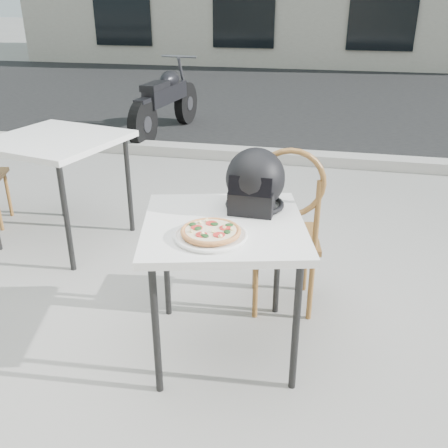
% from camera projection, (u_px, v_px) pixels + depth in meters
% --- Properties ---
extents(ground, '(80.00, 80.00, 0.00)m').
position_uv_depth(ground, '(189.00, 300.00, 3.11)').
color(ground, gray).
rests_on(ground, ground).
extents(street_asphalt, '(30.00, 8.00, 0.00)m').
position_uv_depth(street_asphalt, '(293.00, 97.00, 9.32)').
color(street_asphalt, black).
rests_on(street_asphalt, ground).
extents(curb, '(30.00, 0.25, 0.12)m').
position_uv_depth(curb, '(261.00, 155.00, 5.75)').
color(curb, '#AAA69F').
rests_on(curb, ground).
extents(cafe_table_main, '(0.94, 0.94, 0.74)m').
position_uv_depth(cafe_table_main, '(224.00, 235.00, 2.43)').
color(cafe_table_main, silver).
rests_on(cafe_table_main, ground).
extents(plate, '(0.44, 0.44, 0.02)m').
position_uv_depth(plate, '(211.00, 235.00, 2.25)').
color(plate, white).
rests_on(plate, cafe_table_main).
extents(pizza, '(0.34, 0.34, 0.03)m').
position_uv_depth(pizza, '(211.00, 231.00, 2.24)').
color(pizza, '#CD864B').
rests_on(pizza, plate).
extents(helmet, '(0.31, 0.32, 0.31)m').
position_uv_depth(helmet, '(255.00, 182.00, 2.52)').
color(helmet, black).
rests_on(helmet, cafe_table_main).
extents(cafe_chair_main, '(0.45, 0.45, 1.03)m').
position_uv_depth(cafe_chair_main, '(285.00, 223.00, 2.79)').
color(cafe_chair_main, brown).
rests_on(cafe_chair_main, ground).
extents(cafe_table_side, '(1.02, 1.02, 0.81)m').
position_uv_depth(cafe_table_side, '(56.00, 147.00, 3.59)').
color(cafe_table_side, silver).
rests_on(cafe_table_side, ground).
extents(motorcycle, '(0.52, 1.98, 0.99)m').
position_uv_depth(motorcycle, '(166.00, 102.00, 6.67)').
color(motorcycle, black).
rests_on(motorcycle, street_asphalt).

